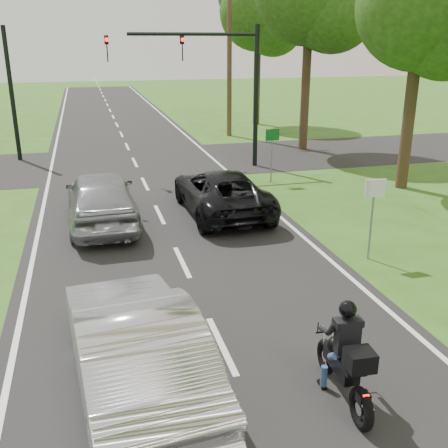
{
  "coord_description": "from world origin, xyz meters",
  "views": [
    {
      "loc": [
        -2.11,
        -8.13,
        5.33
      ],
      "look_at": [
        0.84,
        3.0,
        1.3
      ],
      "focal_mm": 42.0,
      "sensor_mm": 36.0,
      "label": 1
    }
  ],
  "objects": [
    {
      "name": "ground",
      "position": [
        0.0,
        0.0,
        0.0
      ],
      "size": [
        140.0,
        140.0,
        0.0
      ],
      "primitive_type": "plane",
      "color": "#315A19",
      "rests_on": "ground"
    },
    {
      "name": "road",
      "position": [
        0.0,
        10.0,
        0.01
      ],
      "size": [
        8.0,
        100.0,
        0.01
      ],
      "primitive_type": "cube",
      "color": "black",
      "rests_on": "ground"
    },
    {
      "name": "cross_road",
      "position": [
        0.0,
        16.0,
        0.01
      ],
      "size": [
        60.0,
        7.0,
        0.01
      ],
      "primitive_type": "cube",
      "color": "black",
      "rests_on": "ground"
    },
    {
      "name": "motorcycle_rider",
      "position": [
        1.46,
        -1.97,
        0.67
      ],
      "size": [
        0.56,
        1.99,
        1.71
      ],
      "rotation": [
        0.0,
        0.0,
        -0.06
      ],
      "color": "black",
      "rests_on": "ground"
    },
    {
      "name": "dark_suv",
      "position": [
        1.99,
        7.68,
        0.73
      ],
      "size": [
        2.47,
        5.19,
        1.43
      ],
      "primitive_type": "imported",
      "rotation": [
        0.0,
        0.0,
        3.16
      ],
      "color": "black",
      "rests_on": "road"
    },
    {
      "name": "silver_sedan",
      "position": [
        -1.65,
        -1.0,
        0.84
      ],
      "size": [
        2.2,
        5.18,
        1.66
      ],
      "primitive_type": "imported",
      "rotation": [
        0.0,
        0.0,
        3.23
      ],
      "color": "silver",
      "rests_on": "road"
    },
    {
      "name": "silver_suv",
      "position": [
        -1.81,
        7.5,
        0.86
      ],
      "size": [
        2.1,
        5.03,
        1.7
      ],
      "primitive_type": "imported",
      "rotation": [
        0.0,
        0.0,
        3.16
      ],
      "color": "#97999F",
      "rests_on": "road"
    },
    {
      "name": "traffic_signal",
      "position": [
        3.34,
        14.0,
        4.14
      ],
      "size": [
        6.38,
        0.44,
        6.0
      ],
      "color": "black",
      "rests_on": "ground"
    },
    {
      "name": "signal_pole_far",
      "position": [
        -5.2,
        18.0,
        3.0
      ],
      "size": [
        0.2,
        0.2,
        6.0
      ],
      "primitive_type": "cylinder",
      "color": "black",
      "rests_on": "ground"
    },
    {
      "name": "utility_pole_far",
      "position": [
        6.2,
        22.0,
        5.08
      ],
      "size": [
        1.6,
        0.28,
        10.0
      ],
      "color": "brown",
      "rests_on": "ground"
    },
    {
      "name": "sign_white",
      "position": [
        4.7,
        2.98,
        1.6
      ],
      "size": [
        0.55,
        0.07,
        2.12
      ],
      "color": "slate",
      "rests_on": "ground"
    },
    {
      "name": "sign_green",
      "position": [
        4.9,
        10.98,
        1.6
      ],
      "size": [
        0.55,
        0.07,
        2.12
      ],
      "color": "slate",
      "rests_on": "ground"
    },
    {
      "name": "tree_row_c",
      "position": [
        9.75,
        8.8,
        6.23
      ],
      "size": [
        4.8,
        4.65,
        8.76
      ],
      "color": "#332316",
      "rests_on": "ground"
    },
    {
      "name": "tree_row_e",
      "position": [
        9.48,
        25.78,
        6.83
      ],
      "size": [
        5.28,
        5.12,
        9.61
      ],
      "color": "#332316",
      "rests_on": "ground"
    }
  ]
}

